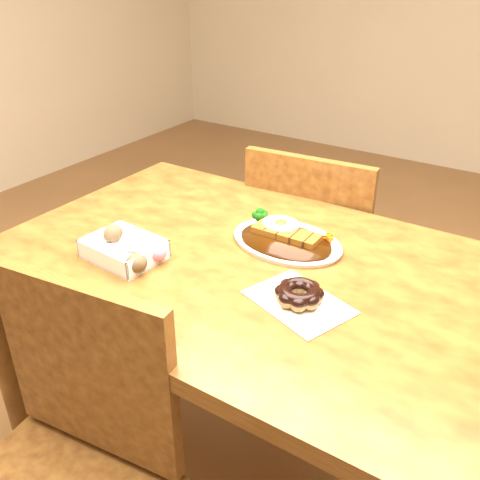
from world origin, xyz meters
The scene contains 6 objects.
ground centered at (0.00, 0.00, 0.00)m, with size 6.00×6.00×0.00m, color brown.
table centered at (0.00, 0.00, 0.65)m, with size 1.20×0.80×0.75m.
chair_far centered at (-0.06, 0.54, 0.48)m, with size 0.45×0.45×0.87m.
katsu_curry_plate centered at (0.04, 0.12, 0.76)m, with size 0.29×0.22×0.06m.
donut_box centered at (-0.24, -0.15, 0.77)m, with size 0.21×0.15×0.05m.
pon_de_ring centered at (0.19, -0.09, 0.77)m, with size 0.24×0.21×0.04m.
Camera 1 is at (0.59, -0.92, 1.39)m, focal length 40.00 mm.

